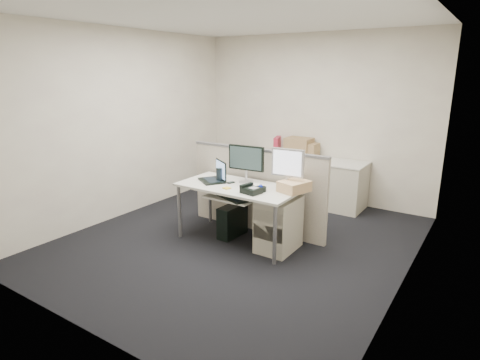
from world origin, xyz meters
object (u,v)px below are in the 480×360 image
Objects in this scene: desk at (238,191)px; desk_phone at (251,190)px; monitor_main at (246,164)px; laptop at (211,171)px.

desk_phone reaches higher than desk.
monitor_main is 2.23× the size of desk_phone.
desk_phone is (0.30, -0.18, 0.10)m from desk.
monitor_main reaches higher than laptop.
desk is 6.99× the size of desk_phone.
laptop is at bearing -158.45° from monitor_main.
laptop is at bearing -177.15° from desk.
monitor_main reaches higher than desk.
monitor_main is at bearing 60.10° from laptop.
monitor_main is 0.46m from laptop.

